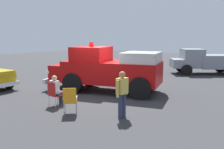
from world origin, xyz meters
TOP-DOWN VIEW (x-y plane):
  - ground_plane at (0.00, 0.00)m, footprint 60.00×60.00m
  - vintage_fire_truck at (0.51, 0.15)m, footprint 4.02×6.33m
  - parked_pickup at (9.84, -1.52)m, footprint 4.34×4.91m
  - lawn_chair_near_truck at (-3.00, 0.10)m, footprint 0.51×0.53m
  - lawn_chair_by_car at (-3.31, -1.25)m, footprint 0.69×0.69m
  - spectator_seated at (-2.86, 0.10)m, footprint 0.54×0.40m
  - spectator_standing at (-2.38, -2.96)m, footprint 0.64×0.28m
  - traffic_cone at (2.96, -1.04)m, footprint 0.40×0.40m

SIDE VIEW (x-z plane):
  - ground_plane at x=0.00m, z-range 0.00..0.00m
  - traffic_cone at x=2.96m, z-range -0.01..0.63m
  - lawn_chair_near_truck at x=-3.00m, z-range 0.08..1.10m
  - lawn_chair_by_car at x=-3.31m, z-range 0.08..1.10m
  - spectator_seated at x=-2.86m, z-range 0.05..1.34m
  - spectator_standing at x=-2.38m, z-range 0.13..1.80m
  - parked_pickup at x=9.84m, z-range 0.04..1.94m
  - vintage_fire_truck at x=0.51m, z-range -0.10..2.49m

